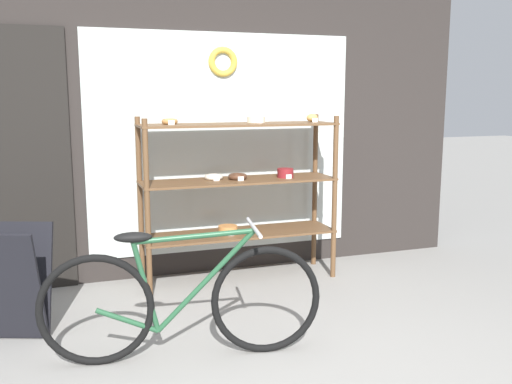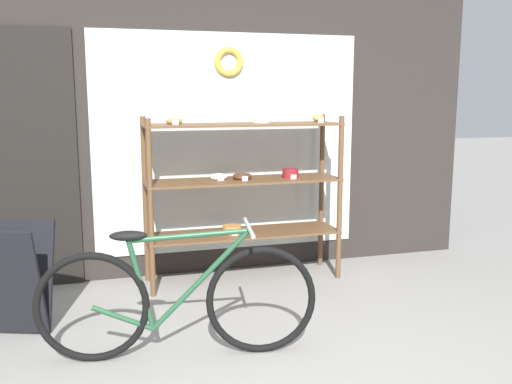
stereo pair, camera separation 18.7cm
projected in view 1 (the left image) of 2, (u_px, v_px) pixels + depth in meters
name	position (u px, v px, depth m)	size (l,w,h in m)	color
storefront_facade	(194.00, 101.00, 4.90)	(5.04, 0.13, 3.11)	#2D2826
display_case	(239.00, 182.00, 4.78)	(1.64, 0.44, 1.41)	brown
bicycle	(182.00, 301.00, 3.39)	(1.67, 0.46, 0.81)	black
sandwich_board	(4.00, 283.00, 3.67)	(0.64, 0.54, 0.74)	black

